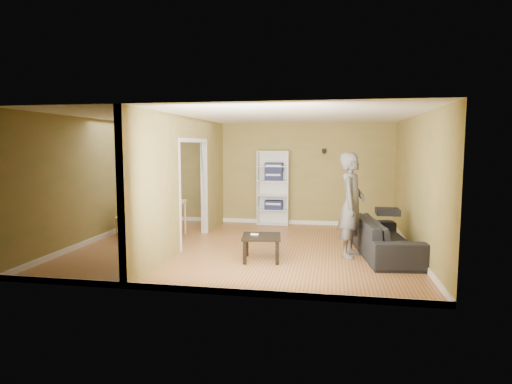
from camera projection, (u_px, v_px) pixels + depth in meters
room_shell at (244, 183)px, 8.44m from camera, size 6.50×6.50×6.50m
partition at (186, 182)px, 8.64m from camera, size 0.22×5.50×2.60m
wall_speaker at (324, 151)px, 10.75m from camera, size 0.10×0.10×0.10m
sofa at (386, 232)px, 7.90m from camera, size 2.43×1.28×0.89m
person at (352, 196)px, 7.76m from camera, size 0.95×0.83×2.25m
bookshelf at (273, 188)px, 10.98m from camera, size 0.80×0.35×1.90m
paper_box_navy_a at (274, 205)px, 10.98m from camera, size 0.45×0.29×0.23m
paper_box_navy_b at (274, 176)px, 10.90m from camera, size 0.44×0.28×0.22m
paper_box_navy_c at (274, 167)px, 10.87m from camera, size 0.45×0.30×0.23m
coffee_table at (261, 239)px, 7.56m from camera, size 0.67×0.67×0.45m
game_controller at (255, 234)px, 7.61m from camera, size 0.14×0.04×0.03m
dining_table at (155, 205)px, 9.53m from camera, size 1.26×0.84×0.79m
chair_left at (124, 216)px, 9.67m from camera, size 0.47×0.47×0.87m
chair_near at (145, 220)px, 9.00m from camera, size 0.51×0.51×0.94m
chair_far at (168, 211)px, 10.10m from camera, size 0.52×0.52×0.99m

